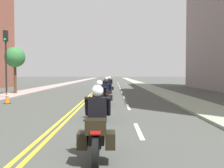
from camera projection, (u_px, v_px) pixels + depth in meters
ground_plane at (103, 84)px, 48.34m from camera, size 264.00×264.00×0.00m
sidewalk_left at (67, 83)px, 48.38m from camera, size 2.35×144.00×0.12m
sidewalk_right at (139, 83)px, 48.28m from camera, size 2.35×144.00×0.12m
centreline_yellow_inner at (103, 84)px, 48.34m from camera, size 0.12×132.00×0.01m
centreline_yellow_outer at (104, 84)px, 48.34m from camera, size 0.12×132.00×0.01m
lane_dashes_white at (121, 90)px, 29.33m from camera, size 0.14×56.40×0.01m
motorcycle_0 at (97, 129)px, 5.53m from camera, size 0.77×2.15×1.61m
motorcycle_1 at (99, 104)px, 10.32m from camera, size 0.77×2.14×1.60m
motorcycle_2 at (106, 95)px, 14.84m from camera, size 0.77×2.15×1.57m
motorcycle_3 at (107, 89)px, 19.90m from camera, size 0.78×2.28×1.62m
motorcycle_4 at (110, 86)px, 24.39m from camera, size 0.78×2.23×1.61m
traffic_cone_0 at (7, 97)px, 16.00m from camera, size 0.37×0.37×0.79m
traffic_light_near at (6, 52)px, 18.96m from camera, size 0.28×0.38×5.05m
street_tree_0 at (15, 58)px, 23.07m from camera, size 1.82×1.82×4.27m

